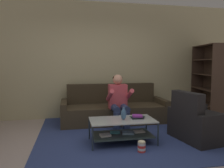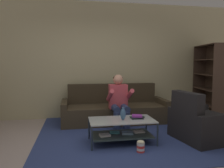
% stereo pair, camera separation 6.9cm
% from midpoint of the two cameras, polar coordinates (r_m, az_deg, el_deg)
% --- Properties ---
extents(ground, '(16.80, 16.80, 0.00)m').
position_cam_midpoint_polar(ground, '(3.46, 1.54, -17.76)').
color(ground, '#B19E9A').
extents(back_partition, '(8.40, 0.12, 2.90)m').
position_cam_midpoint_polar(back_partition, '(5.62, -3.53, 6.22)').
color(back_partition, '#C2B78B').
rests_on(back_partition, ground).
extents(couch, '(2.42, 0.90, 0.87)m').
position_cam_midpoint_polar(couch, '(5.17, 0.99, -6.72)').
color(couch, '#3E3323').
rests_on(couch, ground).
extents(person_seated_center, '(0.50, 0.58, 1.13)m').
position_cam_midpoint_polar(person_seated_center, '(4.59, 2.30, -4.03)').
color(person_seated_center, navy).
rests_on(person_seated_center, ground).
extents(coffee_table, '(1.10, 0.59, 0.41)m').
position_cam_midpoint_polar(coffee_table, '(3.81, 3.07, -11.31)').
color(coffee_table, '#B1BAB8').
rests_on(coffee_table, ground).
extents(area_rug, '(3.08, 3.35, 0.01)m').
position_cam_midpoint_polar(area_rug, '(4.44, 2.21, -12.44)').
color(area_rug, navy).
rests_on(area_rug, ground).
extents(vase, '(0.09, 0.09, 0.22)m').
position_cam_midpoint_polar(vase, '(3.72, 3.44, -7.82)').
color(vase, '#3C618B').
rests_on(vase, coffee_table).
extents(book_stack, '(0.25, 0.20, 0.06)m').
position_cam_midpoint_polar(book_stack, '(3.86, 7.05, -8.50)').
color(book_stack, '#1F202B').
rests_on(book_stack, coffee_table).
extents(bookshelf, '(0.50, 1.14, 1.82)m').
position_cam_midpoint_polar(bookshelf, '(6.00, 24.34, -1.38)').
color(bookshelf, '#433026').
rests_on(bookshelf, ground).
extents(armchair, '(1.01, 1.03, 0.88)m').
position_cam_midpoint_polar(armchair, '(4.25, 22.67, -9.70)').
color(armchair, black).
rests_on(armchair, ground).
extents(popcorn_tub, '(0.12, 0.12, 0.19)m').
position_cam_midpoint_polar(popcorn_tub, '(3.50, 8.08, -15.86)').
color(popcorn_tub, red).
rests_on(popcorn_tub, ground).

